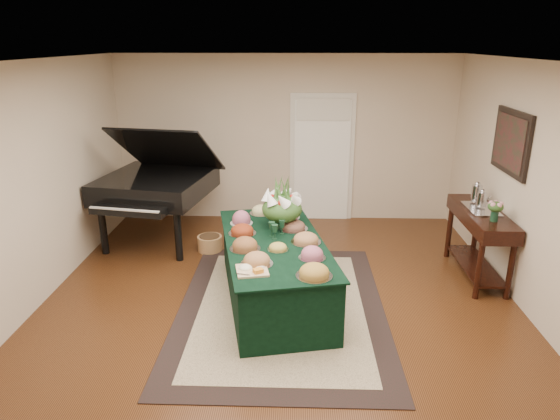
{
  "coord_description": "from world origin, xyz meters",
  "views": [
    {
      "loc": [
        0.18,
        -5.1,
        2.9
      ],
      "look_at": [
        0.0,
        0.3,
        1.05
      ],
      "focal_mm": 32.0,
      "sensor_mm": 36.0,
      "label": 1
    }
  ],
  "objects_px": {
    "grand_piano": "(156,184)",
    "buffet_table": "(274,270)",
    "floral_centerpiece": "(282,204)",
    "mahogany_sideboard": "(480,226)"
  },
  "relations": [
    {
      "from": "grand_piano",
      "to": "buffet_table",
      "type": "bearing_deg",
      "value": -43.92
    },
    {
      "from": "floral_centerpiece",
      "to": "grand_piano",
      "type": "relative_size",
      "value": 0.26
    },
    {
      "from": "grand_piano",
      "to": "mahogany_sideboard",
      "type": "height_order",
      "value": "grand_piano"
    },
    {
      "from": "buffet_table",
      "to": "mahogany_sideboard",
      "type": "bearing_deg",
      "value": 15.27
    },
    {
      "from": "buffet_table",
      "to": "floral_centerpiece",
      "type": "bearing_deg",
      "value": 80.17
    },
    {
      "from": "buffet_table",
      "to": "mahogany_sideboard",
      "type": "relative_size",
      "value": 1.74
    },
    {
      "from": "buffet_table",
      "to": "floral_centerpiece",
      "type": "relative_size",
      "value": 4.9
    },
    {
      "from": "grand_piano",
      "to": "mahogany_sideboard",
      "type": "xyz_separation_m",
      "value": [
        4.36,
        -1.04,
        -0.2
      ]
    },
    {
      "from": "buffet_table",
      "to": "floral_centerpiece",
      "type": "xyz_separation_m",
      "value": [
        0.08,
        0.44,
        0.66
      ]
    },
    {
      "from": "buffet_table",
      "to": "grand_piano",
      "type": "bearing_deg",
      "value": 136.08
    }
  ]
}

